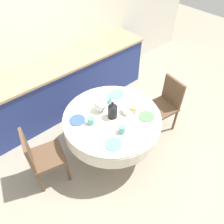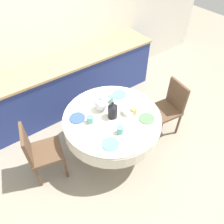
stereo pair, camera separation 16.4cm
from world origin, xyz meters
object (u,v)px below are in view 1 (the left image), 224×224
at_px(chair_left, 166,103).
at_px(coffee_carafe, 113,111).
at_px(teapot, 100,105).
at_px(chair_right, 40,156).

relative_size(chair_left, coffee_carafe, 3.57).
bearing_deg(coffee_carafe, chair_left, -8.04).
height_order(chair_left, teapot, teapot).
bearing_deg(teapot, chair_left, -18.20).
height_order(chair_right, coffee_carafe, coffee_carafe).
bearing_deg(chair_left, chair_right, 86.83).
xyz_separation_m(chair_left, teapot, (-1.00, 0.33, 0.34)).
bearing_deg(chair_right, chair_left, 93.17).
distance_m(chair_right, coffee_carafe, 1.04).
distance_m(chair_left, teapot, 1.11).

